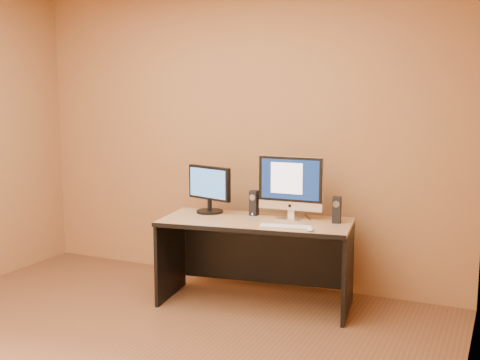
# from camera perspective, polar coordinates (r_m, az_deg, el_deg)

# --- Properties ---
(walls) EXTENTS (4.00, 4.00, 2.60)m
(walls) POSITION_cam_1_polar(r_m,az_deg,el_deg) (3.54, -13.58, 2.20)
(walls) COLOR #925E3B
(walls) RESTS_ON ground
(desk) EXTENTS (1.54, 0.84, 0.68)m
(desk) POSITION_cam_1_polar(r_m,az_deg,el_deg) (4.75, 1.48, -7.83)
(desk) COLOR tan
(desk) RESTS_ON ground
(imac) EXTENTS (0.53, 0.21, 0.50)m
(imac) POSITION_cam_1_polar(r_m,az_deg,el_deg) (4.68, 4.73, -0.68)
(imac) COLOR silver
(imac) RESTS_ON desk
(second_monitor) EXTENTS (0.48, 0.33, 0.38)m
(second_monitor) POSITION_cam_1_polar(r_m,az_deg,el_deg) (4.92, -2.91, -0.91)
(second_monitor) COLOR black
(second_monitor) RESTS_ON desk
(speaker_left) EXTENTS (0.06, 0.07, 0.20)m
(speaker_left) POSITION_cam_1_polar(r_m,az_deg,el_deg) (4.83, 1.34, -2.19)
(speaker_left) COLOR black
(speaker_left) RESTS_ON desk
(speaker_right) EXTENTS (0.07, 0.07, 0.20)m
(speaker_right) POSITION_cam_1_polar(r_m,az_deg,el_deg) (4.61, 9.16, -2.81)
(speaker_right) COLOR black
(speaker_right) RESTS_ON desk
(keyboard) EXTENTS (0.41, 0.19, 0.02)m
(keyboard) POSITION_cam_1_polar(r_m,az_deg,el_deg) (4.43, 4.32, -4.43)
(keyboard) COLOR silver
(keyboard) RESTS_ON desk
(mouse) EXTENTS (0.08, 0.11, 0.03)m
(mouse) POSITION_cam_1_polar(r_m,az_deg,el_deg) (4.34, 6.67, -4.62)
(mouse) COLOR white
(mouse) RESTS_ON desk
(cable_a) EXTENTS (0.11, 0.18, 0.01)m
(cable_a) POSITION_cam_1_polar(r_m,az_deg,el_deg) (4.78, 6.44, -3.52)
(cable_a) COLOR black
(cable_a) RESTS_ON desk
(cable_b) EXTENTS (0.05, 0.16, 0.01)m
(cable_b) POSITION_cam_1_polar(r_m,az_deg,el_deg) (4.86, 4.65, -3.32)
(cable_b) COLOR black
(cable_b) RESTS_ON desk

